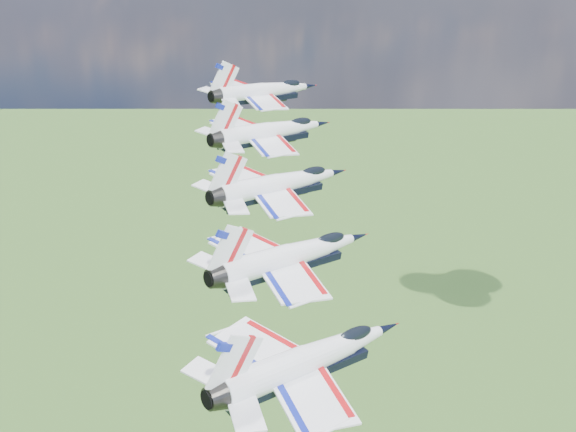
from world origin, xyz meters
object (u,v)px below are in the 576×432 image
Objects in this scene: jet_0 at (267,91)px; jet_1 at (273,131)px; jet_2 at (282,183)px; jet_3 at (295,255)px; jet_4 at (312,358)px.

jet_0 reaches higher than jet_1.
jet_2 is (15.80, -19.06, -5.53)m from jet_0.
jet_0 is 25.36m from jet_2.
jet_2 is at bearing 147.01° from jet_3.
jet_0 is at bearing 147.01° from jet_3.
jet_0 is 1.00× the size of jet_4.
jet_4 is at bearing -32.99° from jet_2.
jet_3 is at bearing -32.99° from jet_1.
jet_3 is 1.00× the size of jet_4.
jet_3 is 12.68m from jet_4.
jet_2 is 1.00× the size of jet_4.
jet_1 reaches higher than jet_4.
jet_1 reaches higher than jet_2.
jet_1 is at bearing 147.01° from jet_4.
jet_3 is at bearing -32.99° from jet_2.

